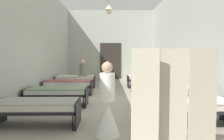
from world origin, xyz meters
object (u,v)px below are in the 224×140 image
object	(u,v)px
bed_right_row_1	(168,92)
nurse_near_aisle	(107,109)
bed_left_row_1	(57,92)
bed_right_row_3	(147,78)
bed_left_row_0	(37,106)
patient_seated_primary	(140,70)
bed_right_row_2	(155,83)
bed_left_row_3	(76,78)
privacy_screen	(173,107)
potted_plant	(104,71)
bed_right_row_0	(191,106)
bed_left_row_2	(68,84)
patient_seated_secondary	(83,70)

from	to	relation	value
bed_right_row_1	nurse_near_aisle	bearing A→B (deg)	-127.27
bed_left_row_1	bed_right_row_3	distance (m)	5.18
bed_left_row_0	patient_seated_primary	xyz separation A→B (m)	(3.17, 5.73, 0.43)
bed_right_row_2	bed_left_row_3	world-z (taller)	same
bed_left_row_0	patient_seated_primary	size ratio (longest dim) A/B	2.37
patient_seated_primary	privacy_screen	distance (m)	7.49
bed_right_row_2	potted_plant	world-z (taller)	potted_plant
bed_right_row_0	privacy_screen	bearing A→B (deg)	-118.70
bed_right_row_0	bed_left_row_2	distance (m)	5.18
bed_left_row_0	potted_plant	xyz separation A→B (m)	(1.39, 7.19, 0.28)
bed_left_row_1	privacy_screen	xyz separation A→B (m)	(2.57, -3.63, 0.41)
bed_left_row_1	nurse_near_aisle	xyz separation A→B (m)	(1.60, -2.53, 0.09)
bed_left_row_1	privacy_screen	world-z (taller)	privacy_screen
bed_left_row_0	bed_left_row_2	world-z (taller)	same
bed_right_row_2	bed_right_row_1	bearing A→B (deg)	-90.00
bed_right_row_1	bed_right_row_3	distance (m)	3.80
bed_right_row_1	bed_left_row_3	bearing A→B (deg)	132.84
bed_left_row_3	nurse_near_aisle	bearing A→B (deg)	-75.79
privacy_screen	bed_left_row_1	bearing A→B (deg)	137.24
nurse_near_aisle	patient_seated_secondary	world-z (taller)	nurse_near_aisle
bed_right_row_3	nurse_near_aisle	size ratio (longest dim) A/B	1.28
bed_right_row_0	privacy_screen	size ratio (longest dim) A/B	1.12
patient_seated_primary	bed_right_row_1	bearing A→B (deg)	-84.78
bed_left_row_0	patient_seated_primary	distance (m)	6.57
bed_left_row_2	potted_plant	bearing A→B (deg)	67.72
bed_right_row_3	bed_left_row_0	bearing A→B (deg)	-121.72
bed_left_row_0	potted_plant	bearing A→B (deg)	79.07
bed_right_row_0	patient_seated_secondary	xyz separation A→B (m)	(-3.17, 5.74, 0.43)
patient_seated_primary	patient_seated_secondary	size ratio (longest dim) A/B	1.00
bed_left_row_3	nurse_near_aisle	xyz separation A→B (m)	(1.60, -6.33, 0.09)
bed_left_row_2	privacy_screen	bearing A→B (deg)	-65.06
bed_right_row_2	bed_right_row_3	size ratio (longest dim) A/B	1.00
bed_left_row_3	bed_right_row_3	size ratio (longest dim) A/B	1.00
bed_left_row_0	potted_plant	world-z (taller)	potted_plant
bed_left_row_3	bed_right_row_3	distance (m)	3.52
bed_left_row_0	bed_left_row_3	distance (m)	5.70
bed_left_row_1	bed_right_row_2	bearing A→B (deg)	28.33
nurse_near_aisle	patient_seated_secondary	xyz separation A→B (m)	(-1.25, 6.37, 0.34)
bed_left_row_3	potted_plant	xyz separation A→B (m)	(1.39, 1.49, 0.28)
bed_right_row_1	bed_left_row_2	distance (m)	4.00
bed_left_row_0	bed_right_row_1	size ratio (longest dim) A/B	1.00
bed_left_row_0	bed_left_row_2	distance (m)	3.80
bed_left_row_2	privacy_screen	world-z (taller)	privacy_screen
bed_right_row_2	privacy_screen	xyz separation A→B (m)	(-0.95, -5.53, 0.41)
bed_right_row_0	bed_left_row_2	bearing A→B (deg)	132.84
bed_right_row_0	bed_right_row_2	world-z (taller)	same
bed_right_row_0	bed_left_row_1	size ratio (longest dim) A/B	1.00
bed_left_row_1	bed_left_row_2	xyz separation A→B (m)	(0.00, 1.90, 0.00)
nurse_near_aisle	privacy_screen	xyz separation A→B (m)	(0.97, -1.11, 0.32)
bed_right_row_0	bed_left_row_2	size ratio (longest dim) A/B	1.00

